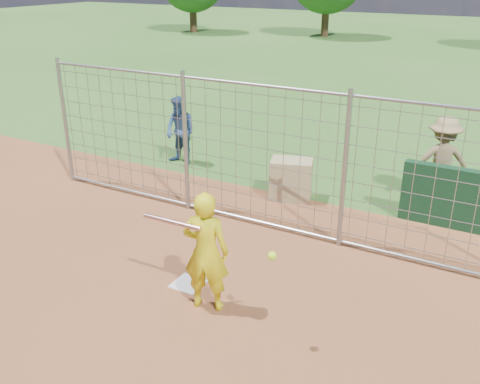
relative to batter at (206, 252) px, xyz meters
The scene contains 9 objects.
ground 1.12m from the batter, 135.47° to the left, with size 100.00×100.00×0.00m, color #2D591E.
home_plate 1.03m from the batter, 148.93° to the left, with size 0.43×0.43×0.02m, color silver.
dugout_wall 5.03m from the batter, 55.07° to the left, with size 2.60×0.20×1.10m, color #11381E.
batter is the anchor object (origin of this frame).
bystander_a 5.76m from the batter, 128.24° to the left, with size 0.77×0.60×1.58m, color navy.
bystander_c 5.46m from the batter, 67.97° to the left, with size 1.12×0.64×1.73m, color olive.
equipment_bin 3.98m from the batter, 97.60° to the left, with size 0.80×0.55×0.80m, color tan.
equipment_in_play 0.45m from the batter, 101.28° to the right, with size 1.97×0.23×0.10m.
backstop_fence 2.60m from the batter, 101.78° to the left, with size 9.08×0.08×2.60m.
Camera 1 is at (3.87, -5.62, 4.25)m, focal length 40.00 mm.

